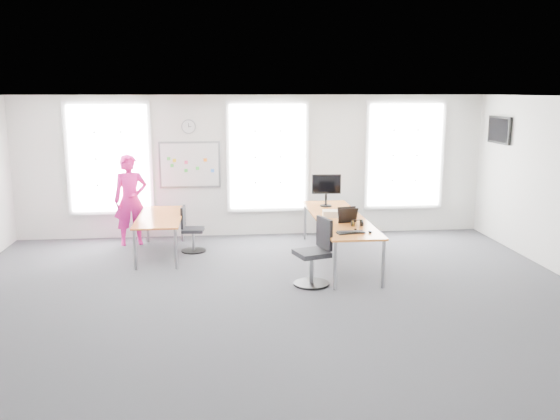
{
  "coord_description": "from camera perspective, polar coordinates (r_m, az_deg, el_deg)",
  "views": [
    {
      "loc": [
        -0.74,
        -8.58,
        3.09
      ],
      "look_at": [
        0.28,
        1.2,
        1.1
      ],
      "focal_mm": 38.0,
      "sensor_mm": 36.0,
      "label": 1
    }
  ],
  "objects": [
    {
      "name": "whiteboard",
      "position": [
        12.65,
        -8.68,
        4.32
      ],
      "size": [
        1.2,
        0.03,
        0.9
      ],
      "primitive_type": "cube",
      "color": "silver",
      "rests_on": "wall_back"
    },
    {
      "name": "wall_back",
      "position": [
        12.7,
        -2.56,
        4.24
      ],
      "size": [
        10.0,
        0.0,
        10.0
      ],
      "primitive_type": "plane",
      "rotation": [
        1.57,
        0.0,
        0.0
      ],
      "color": "silver",
      "rests_on": "ground"
    },
    {
      "name": "window_mid",
      "position": [
        12.67,
        -1.2,
        5.14
      ],
      "size": [
        1.6,
        0.06,
        2.2
      ],
      "primitive_type": "cube",
      "color": "silver",
      "rests_on": "wall_back"
    },
    {
      "name": "lens_cap",
      "position": [
        9.94,
        7.27,
        -1.85
      ],
      "size": [
        0.07,
        0.07,
        0.01
      ],
      "primitive_type": "cylinder",
      "rotation": [
        0.0,
        0.0,
        0.21
      ],
      "color": "black",
      "rests_on": "desk_right"
    },
    {
      "name": "chair_left",
      "position": [
        11.64,
        -8.62,
        -2.09
      ],
      "size": [
        0.48,
        0.48,
        0.9
      ],
      "rotation": [
        0.0,
        0.0,
        1.47
      ],
      "color": "black",
      "rests_on": "ground"
    },
    {
      "name": "paper_stack",
      "position": [
        10.88,
        5.03,
        -0.35
      ],
      "size": [
        0.36,
        0.28,
        0.12
      ],
      "primitive_type": "cube",
      "rotation": [
        0.0,
        0.0,
        -0.09
      ],
      "color": "#F3E6C6",
      "rests_on": "desk_right"
    },
    {
      "name": "window_right",
      "position": [
        13.25,
        11.89,
        5.18
      ],
      "size": [
        1.6,
        0.06,
        2.2
      ],
      "primitive_type": "cube",
      "color": "silver",
      "rests_on": "wall_back"
    },
    {
      "name": "floor",
      "position": [
        9.14,
        -0.96,
        -8.3
      ],
      "size": [
        10.0,
        10.0,
        0.0
      ],
      "primitive_type": "plane",
      "color": "#2E2E33",
      "rests_on": "ground"
    },
    {
      "name": "monitor",
      "position": [
        11.78,
        4.47,
        2.19
      ],
      "size": [
        0.58,
        0.24,
        0.64
      ],
      "rotation": [
        0.0,
        0.0,
        -0.06
      ],
      "color": "black",
      "rests_on": "desk_right"
    },
    {
      "name": "mouse",
      "position": [
        9.72,
        8.67,
        -2.1
      ],
      "size": [
        0.07,
        0.11,
        0.04
      ],
      "primitive_type": "ellipsoid",
      "rotation": [
        0.0,
        0.0,
        -0.03
      ],
      "color": "black",
      "rests_on": "desk_right"
    },
    {
      "name": "window_left",
      "position": [
        12.82,
        -16.11,
        4.77
      ],
      "size": [
        1.6,
        0.06,
        2.2
      ],
      "primitive_type": "cube",
      "color": "silver",
      "rests_on": "wall_back"
    },
    {
      "name": "headphones",
      "position": [
        10.17,
        7.39,
        -1.25
      ],
      "size": [
        0.2,
        0.11,
        0.12
      ],
      "rotation": [
        0.0,
        0.0,
        -0.06
      ],
      "color": "black",
      "rests_on": "desk_right"
    },
    {
      "name": "tv",
      "position": [
        12.92,
        20.37,
        7.23
      ],
      "size": [
        0.06,
        0.9,
        0.55
      ],
      "primitive_type": "cube",
      "color": "black",
      "rests_on": "wall_right"
    },
    {
      "name": "desk_left",
      "position": [
        11.46,
        -11.48,
        -0.89
      ],
      "size": [
        0.82,
        2.06,
        0.75
      ],
      "color": "orange",
      "rests_on": "ground"
    },
    {
      "name": "chair_right",
      "position": [
        9.57,
        3.41,
        -4.42
      ],
      "size": [
        0.62,
        0.62,
        1.09
      ],
      "rotation": [
        0.0,
        0.0,
        -1.27
      ],
      "color": "black",
      "rests_on": "ground"
    },
    {
      "name": "person",
      "position": [
        12.31,
        -14.18,
        0.94
      ],
      "size": [
        0.75,
        0.58,
        1.84
      ],
      "primitive_type": "imported",
      "rotation": [
        0.0,
        0.0,
        0.23
      ],
      "color": "#D5187B",
      "rests_on": "ground"
    },
    {
      "name": "laptop_sleeve",
      "position": [
        10.38,
        6.52,
        -0.51
      ],
      "size": [
        0.35,
        0.25,
        0.28
      ],
      "rotation": [
        0.0,
        0.0,
        0.2
      ],
      "color": "black",
      "rests_on": "desk_right"
    },
    {
      "name": "keyboard",
      "position": [
        9.66,
        6.81,
        -2.17
      ],
      "size": [
        0.48,
        0.24,
        0.02
      ],
      "primitive_type": "cube",
      "rotation": [
        0.0,
        0.0,
        0.18
      ],
      "color": "black",
      "rests_on": "desk_right"
    },
    {
      "name": "ceiling",
      "position": [
        8.61,
        -1.03,
        10.85
      ],
      "size": [
        10.0,
        10.0,
        0.0
      ],
      "primitive_type": "plane",
      "rotation": [
        3.14,
        0.0,
        0.0
      ],
      "color": "white",
      "rests_on": "ground"
    },
    {
      "name": "wall_front",
      "position": [
        4.9,
        3.08,
        -7.49
      ],
      "size": [
        10.0,
        0.0,
        10.0
      ],
      "primitive_type": "plane",
      "rotation": [
        -1.57,
        0.0,
        0.0
      ],
      "color": "silver",
      "rests_on": "ground"
    },
    {
      "name": "desk_right",
      "position": [
        10.87,
        5.7,
        -0.97
      ],
      "size": [
        0.9,
        3.36,
        0.82
      ],
      "color": "orange",
      "rests_on": "ground"
    },
    {
      "name": "wall_clock",
      "position": [
        12.58,
        -8.79,
        7.94
      ],
      "size": [
        0.3,
        0.04,
        0.3
      ],
      "primitive_type": "cylinder",
      "rotation": [
        1.57,
        0.0,
        0.0
      ],
      "color": "gray",
      "rests_on": "wall_back"
    }
  ]
}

